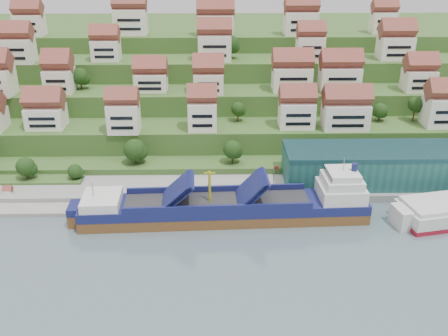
{
  "coord_description": "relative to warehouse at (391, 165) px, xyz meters",
  "views": [
    {
      "loc": [
        2.7,
        -109.78,
        65.08
      ],
      "look_at": [
        4.81,
        14.0,
        8.0
      ],
      "focal_mm": 40.0,
      "sensor_mm": 36.0,
      "label": 1
    }
  ],
  "objects": [
    {
      "name": "hillside_village",
      "position": [
        -49.94,
        43.56,
        17.27
      ],
      "size": [
        156.57,
        63.65,
        29.62
      ],
      "color": "white",
      "rests_on": "ground"
    },
    {
      "name": "warehouse",
      "position": [
        0.0,
        0.0,
        0.0
      ],
      "size": [
        60.0,
        15.0,
        10.0
      ],
      "primitive_type": "cube",
      "color": "#205752",
      "rests_on": "quay"
    },
    {
      "name": "cargo_ship",
      "position": [
        -45.27,
        -16.38,
        -4.12
      ],
      "size": [
        72.39,
        14.17,
        15.89
      ],
      "rotation": [
        0.0,
        0.0,
        0.04
      ],
      "color": "brown",
      "rests_on": "ground"
    },
    {
      "name": "ground",
      "position": [
        -52.0,
        -17.0,
        -7.2
      ],
      "size": [
        300.0,
        300.0,
        0.0
      ],
      "primitive_type": "plane",
      "color": "slate",
      "rests_on": "ground"
    },
    {
      "name": "quay",
      "position": [
        -32.0,
        -2.0,
        -6.1
      ],
      "size": [
        180.0,
        14.0,
        2.2
      ],
      "primitive_type": "cube",
      "color": "gray",
      "rests_on": "ground"
    },
    {
      "name": "hillside_trees",
      "position": [
        -61.44,
        24.57,
        8.28
      ],
      "size": [
        141.5,
        61.95,
        30.62
      ],
      "color": "#204015",
      "rests_on": "ground"
    },
    {
      "name": "hillside",
      "position": [
        -52.0,
        86.55,
        3.46
      ],
      "size": [
        260.0,
        128.0,
        31.0
      ],
      "color": "#2D4C1E",
      "rests_on": "ground"
    },
    {
      "name": "flagpole",
      "position": [
        -33.89,
        -7.0,
        -0.32
      ],
      "size": [
        1.28,
        0.16,
        8.0
      ],
      "color": "gray",
      "rests_on": "quay"
    }
  ]
}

